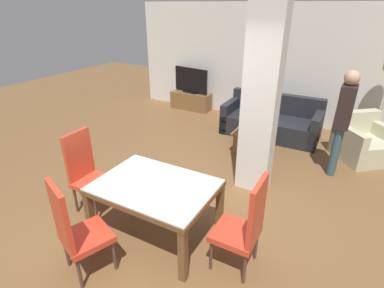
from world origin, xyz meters
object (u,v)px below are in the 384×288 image
at_px(bottle, 249,128).
at_px(tv_stand, 191,101).
at_px(coffee_table, 252,142).
at_px(dining_chair_head_right, 245,225).
at_px(standing_person, 343,117).
at_px(dining_chair_near_left, 76,229).
at_px(dining_table, 155,195).
at_px(dining_chair_head_left, 87,171).
at_px(sofa, 271,122).
at_px(armchair, 363,144).
at_px(tv_screen, 191,81).

height_order(bottle, tv_stand, bottle).
bearing_deg(coffee_table, dining_chair_head_right, -73.37).
distance_m(bottle, standing_person, 1.63).
bearing_deg(dining_chair_near_left, coffee_table, 101.20).
height_order(dining_table, tv_stand, dining_table).
xyz_separation_m(dining_chair_head_left, sofa, (1.52, 3.83, -0.30)).
relative_size(dining_table, dining_chair_head_left, 1.23).
height_order(dining_table, standing_person, standing_person).
relative_size(dining_table, coffee_table, 2.00).
height_order(dining_table, dining_chair_head_left, dining_chair_head_left).
xyz_separation_m(armchair, tv_stand, (-4.21, 0.99, -0.06)).
relative_size(bottle, tv_stand, 0.22).
distance_m(armchair, bottle, 2.13).
bearing_deg(armchair, standing_person, 24.64).
bearing_deg(dining_table, armchair, 58.49).
height_order(sofa, tv_screen, tv_screen).
bearing_deg(dining_table, dining_chair_head_right, 0.00).
distance_m(sofa, tv_stand, 2.52).
distance_m(dining_table, dining_chair_head_right, 1.13).
bearing_deg(tv_stand, standing_person, -25.79).
xyz_separation_m(armchair, tv_screen, (-4.21, 0.99, 0.49)).
bearing_deg(tv_screen, dining_chair_head_left, 111.70).
relative_size(dining_chair_head_left, tv_stand, 1.04).
relative_size(tv_screen, standing_person, 0.59).
bearing_deg(tv_screen, bottle, 151.95).
bearing_deg(dining_table, sofa, 84.33).
distance_m(dining_table, bottle, 2.75).
xyz_separation_m(coffee_table, tv_stand, (-2.34, 1.78, 0.01)).
bearing_deg(dining_table, dining_chair_head_left, 180.00).
distance_m(dining_chair_head_right, dining_chair_head_left, 2.27).
xyz_separation_m(dining_chair_head_right, dining_chair_near_left, (-1.48, -0.90, 0.00)).
xyz_separation_m(dining_chair_near_left, tv_screen, (-1.69, 5.43, 0.20)).
distance_m(bottle, tv_stand, 2.90).
distance_m(sofa, standing_person, 1.93).
height_order(dining_chair_head_right, coffee_table, dining_chair_head_right).
height_order(dining_chair_head_right, dining_chair_near_left, same).
relative_size(dining_table, armchair, 1.16).
bearing_deg(dining_chair_head_left, tv_screen, -168.79).
relative_size(armchair, bottle, 5.08).
bearing_deg(coffee_table, dining_table, -96.32).
bearing_deg(armchair, dining_chair_head_right, 33.93).
relative_size(dining_chair_head_right, standing_person, 0.65).
relative_size(sofa, tv_screen, 1.94).
bearing_deg(standing_person, tv_screen, 66.51).
relative_size(dining_table, standing_person, 0.80).
xyz_separation_m(armchair, bottle, (-1.95, -0.81, 0.23)).
relative_size(bottle, tv_screen, 0.23).
distance_m(dining_chair_head_left, tv_stand, 4.64).
relative_size(dining_chair_near_left, bottle, 4.82).
relative_size(dining_chair_head_left, standing_person, 0.65).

